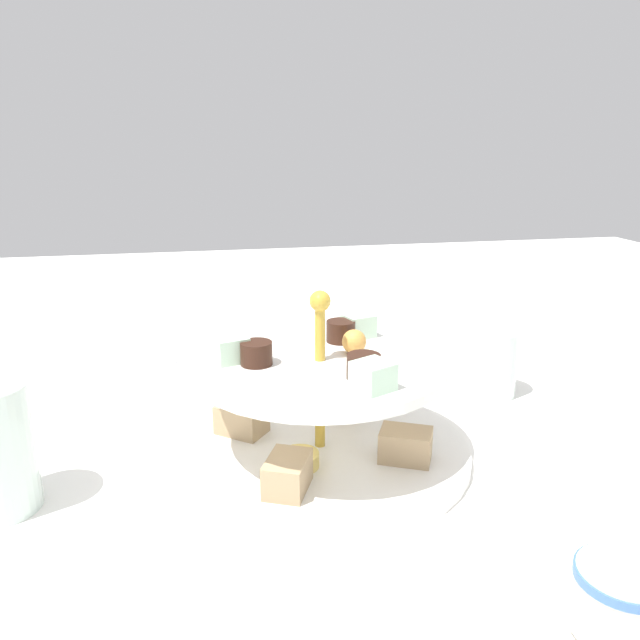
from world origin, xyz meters
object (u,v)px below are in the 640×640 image
object	(u,v)px
tiered_serving_stand	(320,413)
water_glass_mid_back	(492,363)
teacup_with_saucer	(619,607)
butter_knife_left	(208,354)

from	to	relation	value
tiered_serving_stand	water_glass_mid_back	bearing A→B (deg)	114.82
teacup_with_saucer	butter_knife_left	xyz separation A→B (m)	(-0.59, -0.24, -0.02)
water_glass_mid_back	tiered_serving_stand	bearing A→B (deg)	-65.18
teacup_with_saucer	water_glass_mid_back	xyz separation A→B (m)	(-0.38, 0.10, 0.02)
teacup_with_saucer	butter_knife_left	distance (m)	0.64
tiered_serving_stand	butter_knife_left	distance (m)	0.34
butter_knife_left	tiered_serving_stand	bearing A→B (deg)	83.50
tiered_serving_stand	butter_knife_left	size ratio (longest dim) A/B	1.74
tiered_serving_stand	butter_knife_left	bearing A→B (deg)	-162.65
tiered_serving_stand	teacup_with_saucer	distance (m)	0.30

